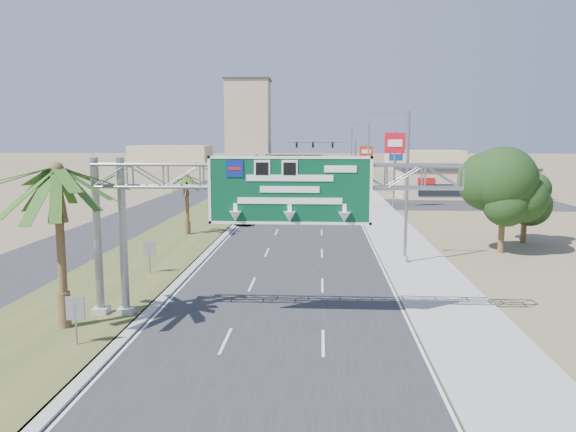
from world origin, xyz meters
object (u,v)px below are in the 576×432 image
(car_right_lane, at_px, (342,186))
(pole_sign_red_far, at_px, (366,154))
(car_left_lane, at_px, (244,217))
(car_mid_lane, at_px, (295,197))
(signal_mast, at_px, (342,161))
(pole_sign_red_near, at_px, (395,148))
(pole_sign_blue, at_px, (396,153))
(palm_near, at_px, (57,170))
(store_building, at_px, (462,183))
(sign_gantry, at_px, (255,188))
(car_far, at_px, (303,183))

(car_right_lane, xyz_separation_m, pole_sign_red_far, (4.11, 4.44, 4.85))
(pole_sign_red_far, bearing_deg, car_right_lane, -132.78)
(car_left_lane, height_order, car_mid_lane, car_mid_lane)
(signal_mast, bearing_deg, car_mid_lane, -113.73)
(car_left_lane, xyz_separation_m, pole_sign_red_far, (14.98, 40.73, 4.95))
(car_mid_lane, height_order, pole_sign_red_near, pole_sign_red_near)
(pole_sign_blue, xyz_separation_m, pole_sign_red_far, (-3.52, 10.38, -0.50))
(car_right_lane, bearing_deg, car_mid_lane, -115.78)
(signal_mast, bearing_deg, palm_near, -102.66)
(signal_mast, bearing_deg, store_building, -19.54)
(sign_gantry, xyz_separation_m, palm_near, (-8.14, -1.93, 0.87))
(pole_sign_red_near, bearing_deg, car_far, 112.34)
(store_building, xyz_separation_m, car_left_lane, (-27.50, -27.29, -1.32))
(signal_mast, distance_m, store_building, 18.08)
(palm_near, bearing_deg, sign_gantry, 13.32)
(pole_sign_red_far, bearing_deg, signal_mast, -119.97)
(palm_near, height_order, car_right_lane, palm_near)
(car_left_lane, relative_size, pole_sign_red_far, 0.55)
(sign_gantry, distance_m, signal_mast, 62.37)
(car_right_lane, distance_m, pole_sign_red_far, 7.76)
(palm_near, relative_size, car_mid_lane, 1.80)
(car_mid_lane, xyz_separation_m, pole_sign_red_far, (10.91, 22.49, 4.86))
(store_building, bearing_deg, pole_sign_blue, 161.20)
(sign_gantry, xyz_separation_m, car_right_lane, (6.43, 65.07, -5.29))
(car_mid_lane, relative_size, pole_sign_red_near, 0.51)
(pole_sign_red_far, bearing_deg, car_mid_lane, -115.88)
(palm_near, distance_m, pole_sign_blue, 64.98)
(store_building, distance_m, pole_sign_red_near, 18.61)
(car_left_lane, bearing_deg, palm_near, -95.46)
(car_left_lane, height_order, pole_sign_red_near, pole_sign_red_near)
(sign_gantry, relative_size, car_right_lane, 3.02)
(store_building, relative_size, pole_sign_blue, 2.20)
(signal_mast, distance_m, car_right_lane, 5.08)
(store_building, height_order, pole_sign_blue, pole_sign_blue)
(car_right_lane, bearing_deg, pole_sign_red_near, -82.20)
(signal_mast, relative_size, pole_sign_blue, 1.26)
(car_mid_lane, height_order, pole_sign_blue, pole_sign_blue)
(pole_sign_blue, height_order, pole_sign_red_far, pole_sign_blue)
(sign_gantry, distance_m, pole_sign_red_far, 70.31)
(sign_gantry, relative_size, car_mid_lane, 3.62)
(car_left_lane, distance_m, pole_sign_red_far, 43.68)
(car_right_lane, bearing_deg, sign_gantry, -100.78)
(signal_mast, xyz_separation_m, car_mid_lane, (-6.60, -15.02, -4.09))
(store_building, distance_m, pole_sign_blue, 10.36)
(pole_sign_red_far, bearing_deg, car_left_lane, -110.19)
(car_right_lane, height_order, pole_sign_blue, pole_sign_blue)
(car_left_lane, distance_m, car_right_lane, 37.88)
(store_building, distance_m, car_mid_lane, 25.14)
(signal_mast, height_order, car_mid_lane, signal_mast)
(sign_gantry, distance_m, car_mid_lane, 47.33)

